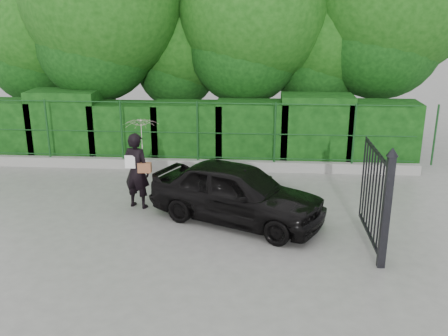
{
  "coord_description": "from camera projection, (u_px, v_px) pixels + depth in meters",
  "views": [
    {
      "loc": [
        2.24,
        -9.87,
        4.71
      ],
      "look_at": [
        1.43,
        1.3,
        1.1
      ],
      "focal_mm": 40.0,
      "sensor_mm": 36.0,
      "label": 1
    }
  ],
  "objects": [
    {
      "name": "hedge",
      "position": [
        190.0,
        130.0,
        15.88
      ],
      "size": [
        14.2,
        1.2,
        2.21
      ],
      "color": "black",
      "rests_on": "ground"
    },
    {
      "name": "trees",
      "position": [
        229.0,
        10.0,
        16.82
      ],
      "size": [
        17.1,
        6.15,
        8.08
      ],
      "color": "black",
      "rests_on": "ground"
    },
    {
      "name": "woman",
      "position": [
        139.0,
        153.0,
        11.98
      ],
      "size": [
        0.96,
        0.85,
        2.22
      ],
      "color": "black",
      "rests_on": "ground"
    },
    {
      "name": "car",
      "position": [
        237.0,
        192.0,
        11.36
      ],
      "size": [
        4.38,
        3.19,
        1.39
      ],
      "primitive_type": "imported",
      "rotation": [
        0.0,
        0.0,
        1.14
      ],
      "color": "black",
      "rests_on": "ground"
    },
    {
      "name": "gate",
      "position": [
        381.0,
        199.0,
        9.6
      ],
      "size": [
        0.22,
        2.33,
        2.36
      ],
      "color": "black",
      "rests_on": "ground"
    },
    {
      "name": "ground",
      "position": [
        155.0,
        232.0,
        10.97
      ],
      "size": [
        80.0,
        80.0,
        0.0
      ],
      "primitive_type": "plane",
      "color": "gray"
    },
    {
      "name": "fence",
      "position": [
        191.0,
        131.0,
        14.86
      ],
      "size": [
        14.13,
        0.06,
        1.8
      ],
      "color": "#144019",
      "rests_on": "kerb"
    },
    {
      "name": "kerb",
      "position": [
        185.0,
        165.0,
        15.19
      ],
      "size": [
        14.0,
        0.25,
        0.3
      ],
      "primitive_type": "cube",
      "color": "#9E9E99",
      "rests_on": "ground"
    }
  ]
}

